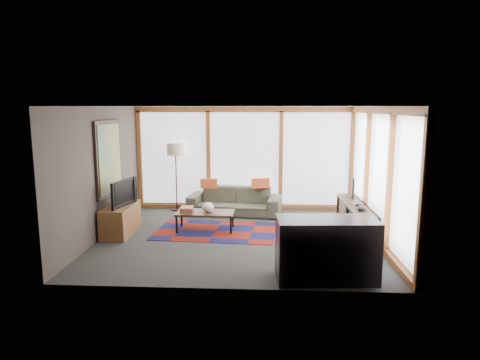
# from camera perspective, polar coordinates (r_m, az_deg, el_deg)

# --- Properties ---
(ground) EXTENTS (5.50, 5.50, 0.00)m
(ground) POSITION_cam_1_polar(r_m,az_deg,el_deg) (8.70, -0.15, -7.61)
(ground) COLOR #30302E
(ground) RESTS_ON ground
(room_envelope) EXTENTS (5.52, 5.02, 2.62)m
(room_envelope) POSITION_cam_1_polar(r_m,az_deg,el_deg) (8.92, 3.24, 2.94)
(room_envelope) COLOR #433732
(room_envelope) RESTS_ON ground
(rug) EXTENTS (2.59, 1.77, 0.01)m
(rug) POSITION_cam_1_polar(r_m,az_deg,el_deg) (9.10, -3.27, -6.80)
(rug) COLOR maroon
(rug) RESTS_ON ground
(sofa) EXTENTS (2.32, 1.13, 0.65)m
(sofa) POSITION_cam_1_polar(r_m,az_deg,el_deg) (10.45, -0.75, -2.81)
(sofa) COLOR #35372A
(sofa) RESTS_ON ground
(pillow_left) EXTENTS (0.42, 0.15, 0.23)m
(pillow_left) POSITION_cam_1_polar(r_m,az_deg,el_deg) (10.40, -4.18, -0.43)
(pillow_left) COLOR #DE5225
(pillow_left) RESTS_ON sofa
(pillow_right) EXTENTS (0.45, 0.23, 0.24)m
(pillow_right) POSITION_cam_1_polar(r_m,az_deg,el_deg) (10.37, 2.75, -0.41)
(pillow_right) COLOR #DE5225
(pillow_right) RESTS_ON sofa
(floor_lamp) EXTENTS (0.43, 0.43, 1.71)m
(floor_lamp) POSITION_cam_1_polar(r_m,az_deg,el_deg) (10.86, -8.50, 0.41)
(floor_lamp) COLOR black
(floor_lamp) RESTS_ON ground
(coffee_table) EXTENTS (1.21, 0.62, 0.40)m
(coffee_table) POSITION_cam_1_polar(r_m,az_deg,el_deg) (9.13, -4.63, -5.49)
(coffee_table) COLOR #302214
(coffee_table) RESTS_ON ground
(book_stack) EXTENTS (0.28, 0.34, 0.11)m
(book_stack) POSITION_cam_1_polar(r_m,az_deg,el_deg) (9.10, -7.09, -3.92)
(book_stack) COLOR #994833
(book_stack) RESTS_ON coffee_table
(vase) EXTENTS (0.26, 0.26, 0.21)m
(vase) POSITION_cam_1_polar(r_m,az_deg,el_deg) (9.04, -4.29, -3.65)
(vase) COLOR silver
(vase) RESTS_ON coffee_table
(bookshelf) EXTENTS (0.42, 2.30, 0.57)m
(bookshelf) POSITION_cam_1_polar(r_m,az_deg,el_deg) (9.34, 15.16, -4.90)
(bookshelf) COLOR #302214
(bookshelf) RESTS_ON ground
(bowl_a) EXTENTS (0.21, 0.21, 0.09)m
(bowl_a) POSITION_cam_1_polar(r_m,az_deg,el_deg) (8.75, 15.94, -3.67)
(bowl_a) COLOR black
(bowl_a) RESTS_ON bookshelf
(bowl_b) EXTENTS (0.20, 0.20, 0.08)m
(bowl_b) POSITION_cam_1_polar(r_m,az_deg,el_deg) (9.06, 15.58, -3.23)
(bowl_b) COLOR black
(bowl_b) RESTS_ON bookshelf
(shelf_picture) EXTENTS (0.08, 0.34, 0.44)m
(shelf_picture) POSITION_cam_1_polar(r_m,az_deg,el_deg) (9.94, 14.79, -1.02)
(shelf_picture) COLOR black
(shelf_picture) RESTS_ON bookshelf
(tv_console) EXTENTS (0.50, 1.21, 0.60)m
(tv_console) POSITION_cam_1_polar(r_m,az_deg,el_deg) (9.18, -15.63, -5.10)
(tv_console) COLOR brown
(tv_console) RESTS_ON ground
(television) EXTENTS (0.32, 0.95, 0.54)m
(television) POSITION_cam_1_polar(r_m,az_deg,el_deg) (9.01, -15.68, -1.63)
(television) COLOR black
(television) RESTS_ON tv_console
(bar_counter) EXTENTS (1.53, 0.79, 0.94)m
(bar_counter) POSITION_cam_1_polar(r_m,az_deg,el_deg) (6.66, 11.43, -9.04)
(bar_counter) COLOR black
(bar_counter) RESTS_ON ground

